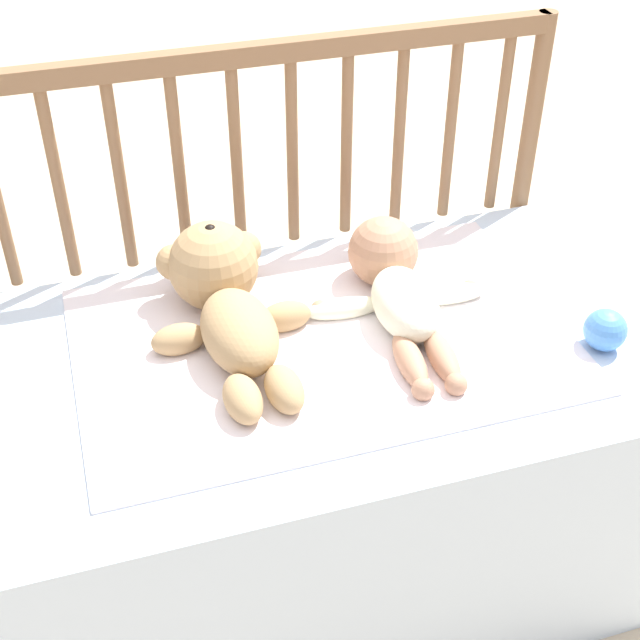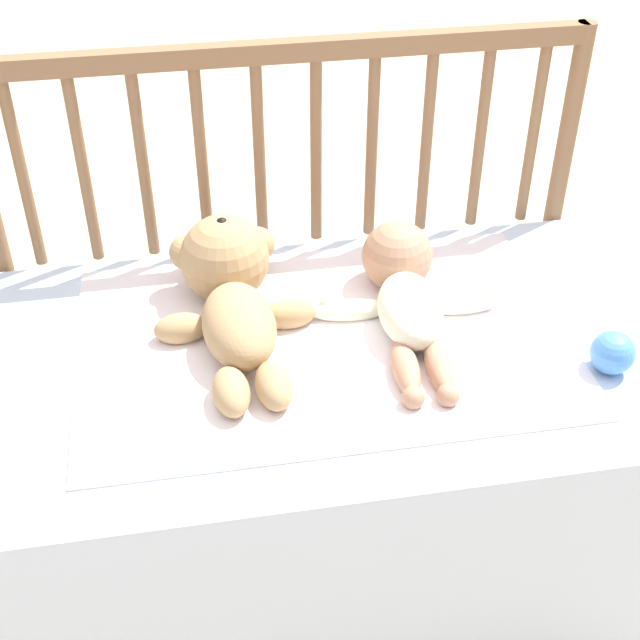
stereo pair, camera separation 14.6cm
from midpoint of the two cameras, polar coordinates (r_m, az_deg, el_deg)
The scene contains 7 objects.
ground_plane at distance 1.89m, azimuth 2.33°, elevation -15.07°, with size 12.00×12.00×0.00m, color #C6B293.
crib_mattress at distance 1.68m, azimuth 2.57°, elevation -9.36°, with size 1.14×0.67×0.55m.
crib_rail at distance 1.72m, azimuth 0.43°, elevation 8.36°, with size 1.14×0.04×0.95m.
blanket at distance 1.52m, azimuth 2.97°, elevation -1.37°, with size 0.83×0.54×0.01m.
teddy_bear at distance 1.52m, azimuth -2.97°, elevation 1.85°, with size 0.28×0.43×0.16m.
baby at distance 1.56m, azimuth 8.17°, elevation 1.60°, with size 0.33×0.41×0.13m.
toy_ball at distance 1.53m, azimuth 20.86°, elevation -2.08°, with size 0.07×0.07×0.07m.
Camera 2 is at (-0.20, -1.14, 1.50)m, focal length 50.00 mm.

